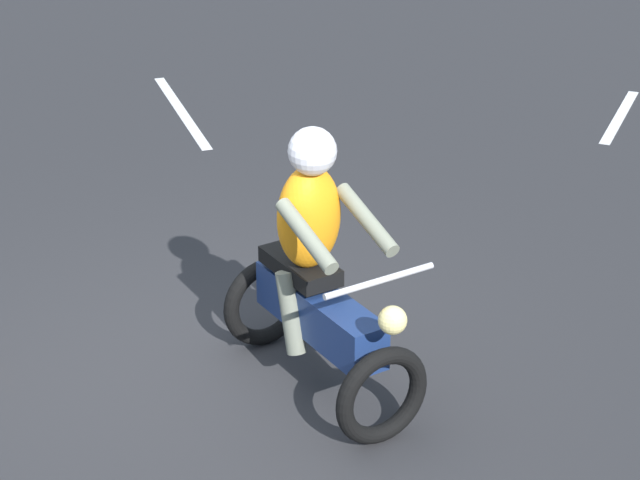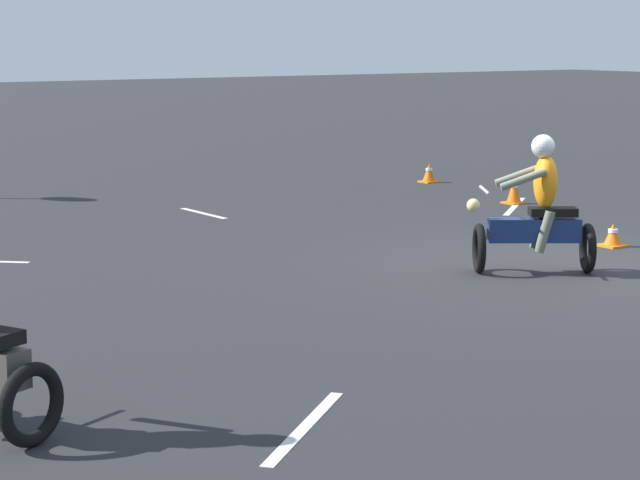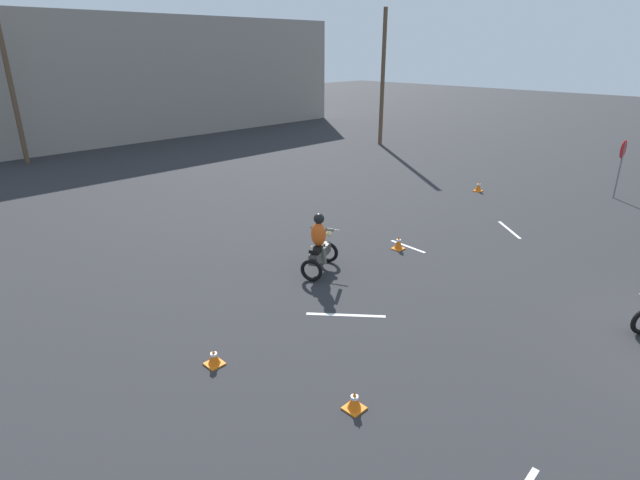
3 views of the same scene
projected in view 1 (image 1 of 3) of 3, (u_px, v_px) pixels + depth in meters
name	position (u px, v px, depth m)	size (l,w,h in m)	color
ground_plane	(193.00, 381.00, 7.64)	(120.00, 120.00, 0.00)	#28282B
motorcycle_rider_foreground	(317.00, 280.00, 7.29)	(1.26, 1.50, 1.66)	black
lane_stripe_w	(620.00, 116.00, 11.92)	(0.10, 1.58, 0.01)	silver
lane_stripe_sw	(181.00, 111.00, 12.05)	(0.10, 2.14, 0.01)	silver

